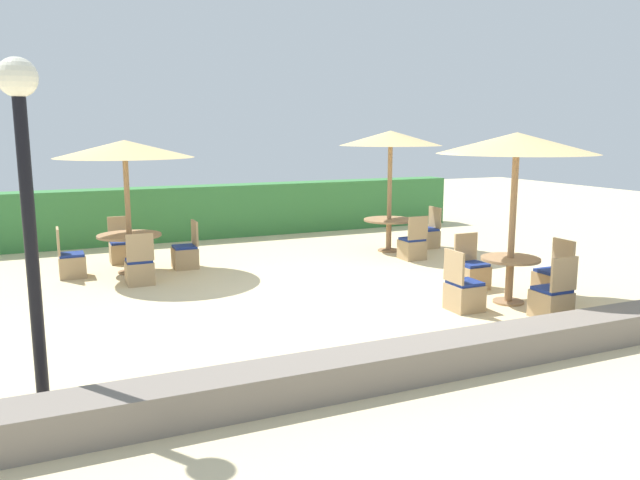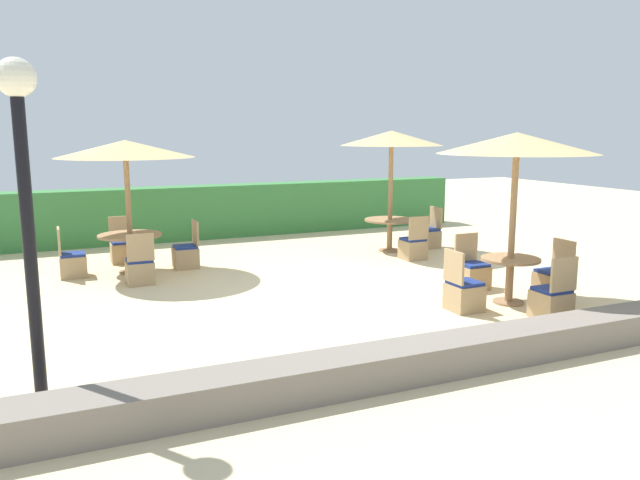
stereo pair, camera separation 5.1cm
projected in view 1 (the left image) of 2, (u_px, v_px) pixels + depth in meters
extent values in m
plane|color=beige|center=(335.00, 302.00, 9.81)|extent=(40.00, 40.00, 0.00)
cube|color=#387A3D|center=(221.00, 211.00, 15.76)|extent=(13.00, 0.70, 1.31)
cube|color=slate|center=(453.00, 354.00, 7.01)|extent=(10.00, 0.56, 0.38)
cylinder|color=black|center=(32.00, 257.00, 5.84)|extent=(0.12, 0.12, 3.00)
sphere|color=silver|center=(17.00, 77.00, 5.55)|extent=(0.36, 0.36, 0.36)
cylinder|color=#93704C|center=(390.00, 194.00, 13.75)|extent=(0.10, 0.10, 2.58)
cone|color=tan|center=(391.00, 138.00, 13.54)|extent=(2.24, 2.24, 0.32)
cylinder|color=#93704C|center=(388.00, 250.00, 13.98)|extent=(0.48, 0.48, 0.03)
cylinder|color=#93704C|center=(389.00, 236.00, 13.92)|extent=(0.12, 0.12, 0.68)
cylinder|color=#93704C|center=(389.00, 220.00, 13.86)|extent=(1.12, 1.12, 0.04)
cube|color=tan|center=(427.00, 239.00, 14.36)|extent=(0.46, 0.46, 0.40)
cube|color=navy|center=(427.00, 229.00, 14.32)|extent=(0.42, 0.42, 0.05)
cube|color=tan|center=(435.00, 217.00, 14.35)|extent=(0.04, 0.46, 0.48)
cube|color=tan|center=(412.00, 250.00, 13.06)|extent=(0.46, 0.46, 0.40)
cube|color=navy|center=(412.00, 239.00, 13.02)|extent=(0.42, 0.42, 0.05)
cube|color=tan|center=(418.00, 228.00, 12.79)|extent=(0.46, 0.04, 0.48)
cylinder|color=#93704C|center=(513.00, 222.00, 9.58)|extent=(0.10, 0.10, 2.56)
cone|color=tan|center=(517.00, 143.00, 9.37)|extent=(2.40, 2.40, 0.32)
cylinder|color=#93704C|center=(508.00, 302.00, 9.80)|extent=(0.48, 0.48, 0.03)
cylinder|color=#93704C|center=(509.00, 281.00, 9.74)|extent=(0.12, 0.12, 0.68)
cylinder|color=#93704C|center=(511.00, 259.00, 9.68)|extent=(0.90, 0.90, 0.04)
cube|color=tan|center=(551.00, 304.00, 8.96)|extent=(0.46, 0.46, 0.40)
cube|color=navy|center=(552.00, 289.00, 8.92)|extent=(0.42, 0.42, 0.05)
cube|color=tan|center=(564.00, 274.00, 8.69)|extent=(0.46, 0.04, 0.48)
cube|color=tan|center=(472.00, 277.00, 10.63)|extent=(0.46, 0.46, 0.40)
cube|color=navy|center=(473.00, 264.00, 10.59)|extent=(0.42, 0.42, 0.05)
cube|color=tan|center=(466.00, 247.00, 10.74)|extent=(0.46, 0.04, 0.48)
cube|color=tan|center=(552.00, 285.00, 10.11)|extent=(0.46, 0.46, 0.40)
cube|color=navy|center=(552.00, 271.00, 10.07)|extent=(0.42, 0.42, 0.05)
cube|color=tan|center=(563.00, 254.00, 10.11)|extent=(0.04, 0.46, 0.48)
cube|color=tan|center=(464.00, 297.00, 9.35)|extent=(0.46, 0.46, 0.40)
cube|color=navy|center=(465.00, 283.00, 9.31)|extent=(0.42, 0.42, 0.05)
cube|color=tan|center=(454.00, 267.00, 9.18)|extent=(0.04, 0.46, 0.48)
cylinder|color=#93704C|center=(128.00, 210.00, 11.64)|extent=(0.10, 0.10, 2.41)
cone|color=tan|center=(125.00, 149.00, 11.45)|extent=(2.53, 2.53, 0.32)
cylinder|color=#93704C|center=(131.00, 272.00, 11.85)|extent=(0.48, 0.48, 0.03)
cylinder|color=#93704C|center=(130.00, 255.00, 11.79)|extent=(0.12, 0.12, 0.70)
cylinder|color=#93704C|center=(129.00, 235.00, 11.73)|extent=(1.18, 1.18, 0.04)
cube|color=tan|center=(185.00, 258.00, 12.21)|extent=(0.46, 0.46, 0.40)
cube|color=navy|center=(184.00, 247.00, 12.17)|extent=(0.42, 0.42, 0.05)
cube|color=tan|center=(195.00, 233.00, 12.21)|extent=(0.04, 0.46, 0.48)
cube|color=tan|center=(72.00, 267.00, 11.45)|extent=(0.46, 0.46, 0.40)
cube|color=navy|center=(72.00, 255.00, 11.41)|extent=(0.42, 0.42, 0.05)
cube|color=tan|center=(58.00, 241.00, 11.28)|extent=(0.04, 0.46, 0.48)
cube|color=tan|center=(122.00, 253.00, 12.70)|extent=(0.46, 0.46, 0.40)
cube|color=navy|center=(121.00, 242.00, 12.66)|extent=(0.42, 0.42, 0.05)
cube|color=tan|center=(119.00, 228.00, 12.81)|extent=(0.46, 0.04, 0.48)
cube|color=tan|center=(140.00, 273.00, 10.94)|extent=(0.46, 0.46, 0.40)
cube|color=navy|center=(139.00, 260.00, 10.90)|extent=(0.42, 0.42, 0.05)
cube|color=tan|center=(140.00, 248.00, 10.67)|extent=(0.46, 0.04, 0.48)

